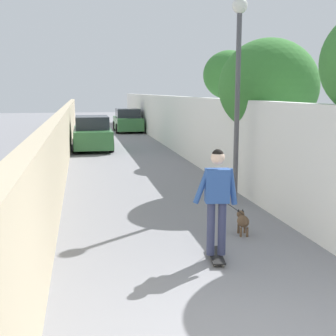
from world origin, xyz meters
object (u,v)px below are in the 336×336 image
person_skateboarder (217,194)px  car_near (92,134)px  skateboard (216,255)px  car_far (128,121)px  lamp_post (238,67)px  dog (243,220)px  tree_right_mid (268,87)px  tree_right_near (229,76)px

person_skateboarder → car_near: 14.59m
person_skateboarder → skateboard: bearing=0.0°
person_skateboarder → car_far: 23.24m
skateboard → person_skateboarder: (0.00, 0.00, 1.03)m
lamp_post → car_near: (10.90, 3.17, -2.53)m
person_skateboarder → dog: bearing=-37.7°
skateboard → car_far: car_far is taller
dog → tree_right_mid: bearing=-28.8°
person_skateboarder → car_near: size_ratio=0.41×
tree_right_near → car_near: bearing=51.5°
lamp_post → car_near: lamp_post is taller
person_skateboarder → tree_right_near: bearing=-19.5°
dog → car_far: car_far is taller
skateboard → dog: size_ratio=0.58×
person_skateboarder → car_far: size_ratio=0.44×
tree_right_mid → person_skateboarder: bearing=149.0°
tree_right_mid → skateboard: 6.27m
tree_right_mid → car_far: 18.60m
tree_right_near → dog: size_ratio=3.03×
tree_right_mid → person_skateboarder: 5.89m
skateboard → tree_right_near: bearing=-19.5°
tree_right_mid → lamp_post: bearing=133.3°
car_near → car_far: same height
tree_right_near → skateboard: tree_right_near is taller
lamp_post → tree_right_mid: bearing=-46.7°
tree_right_mid → car_near: (9.67, 4.48, -2.09)m
skateboard → dog: bearing=-37.7°
lamp_post → car_far: (19.62, 0.60, -2.53)m
lamp_post → skateboard: size_ratio=5.86×
lamp_post → person_skateboarder: size_ratio=2.80×
tree_right_near → person_skateboarder: bearing=160.5°
tree_right_near → car_far: bearing=11.7°
dog → car_far: (22.09, -0.13, 0.44)m
tree_right_near → car_far: (12.88, 2.66, -2.57)m
tree_right_near → dog: bearing=163.2°
car_near → skateboard: bearing=-173.8°
tree_right_near → tree_right_mid: (-5.50, 0.75, -0.48)m
dog → person_skateboarder: bearing=142.3°
tree_right_near → car_far: 13.40m
tree_right_near → dog: 10.08m
dog → skateboard: bearing=142.3°
tree_right_near → lamp_post: lamp_post is taller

